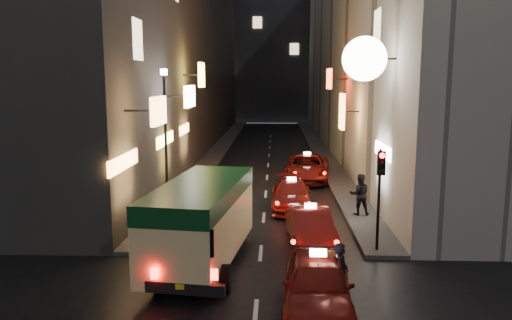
# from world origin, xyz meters

# --- Properties ---
(building_left) EXTENTS (7.52, 52.16, 18.00)m
(building_left) POSITION_xyz_m (-8.00, 33.99, 9.00)
(building_left) COLOR #32302E
(building_left) RESTS_ON ground
(building_right) EXTENTS (8.02, 52.00, 18.00)m
(building_right) POSITION_xyz_m (8.00, 34.00, 9.00)
(building_right) COLOR #B9B4A9
(building_right) RESTS_ON ground
(building_far) EXTENTS (30.00, 10.00, 22.00)m
(building_far) POSITION_xyz_m (0.00, 66.00, 11.00)
(building_far) COLOR #35353A
(building_far) RESTS_ON ground
(sidewalk_left) EXTENTS (1.50, 52.00, 0.15)m
(sidewalk_left) POSITION_xyz_m (-4.25, 34.00, 0.07)
(sidewalk_left) COLOR #484543
(sidewalk_left) RESTS_ON ground
(sidewalk_right) EXTENTS (1.50, 52.00, 0.15)m
(sidewalk_right) POSITION_xyz_m (4.25, 34.00, 0.07)
(sidewalk_right) COLOR #484543
(sidewalk_right) RESTS_ON ground
(minibus) EXTENTS (2.98, 6.54, 2.71)m
(minibus) POSITION_xyz_m (-1.85, 7.31, 1.71)
(minibus) COLOR #F5E699
(minibus) RESTS_ON ground
(taxi_near) EXTENTS (2.58, 5.63, 1.92)m
(taxi_near) POSITION_xyz_m (1.59, 4.16, 0.88)
(taxi_near) COLOR maroon
(taxi_near) RESTS_ON ground
(taxi_second) EXTENTS (2.45, 5.06, 1.73)m
(taxi_second) POSITION_xyz_m (1.77, 9.58, 0.78)
(taxi_second) COLOR maroon
(taxi_second) RESTS_ON ground
(taxi_third) EXTENTS (2.02, 4.79, 1.69)m
(taxi_third) POSITION_xyz_m (1.25, 14.65, 0.76)
(taxi_third) COLOR maroon
(taxi_third) RESTS_ON ground
(taxi_far) EXTENTS (2.91, 5.83, 1.95)m
(taxi_far) POSITION_xyz_m (2.37, 21.22, 0.89)
(taxi_far) COLOR maroon
(taxi_far) RESTS_ON ground
(pedestrian_crossing) EXTENTS (0.55, 0.71, 1.90)m
(pedestrian_crossing) POSITION_xyz_m (2.24, 4.66, 0.95)
(pedestrian_crossing) COLOR black
(pedestrian_crossing) RESTS_ON ground
(pedestrian_sidewalk) EXTENTS (0.77, 0.48, 2.03)m
(pedestrian_sidewalk) POSITION_xyz_m (4.13, 13.11, 1.17)
(pedestrian_sidewalk) COLOR black
(pedestrian_sidewalk) RESTS_ON sidewalk_right
(traffic_light) EXTENTS (0.26, 0.43, 3.50)m
(traffic_light) POSITION_xyz_m (4.00, 8.47, 2.69)
(traffic_light) COLOR black
(traffic_light) RESTS_ON sidewalk_right
(lamp_post) EXTENTS (0.28, 0.28, 6.22)m
(lamp_post) POSITION_xyz_m (-4.20, 13.00, 3.72)
(lamp_post) COLOR black
(lamp_post) RESTS_ON sidewalk_left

